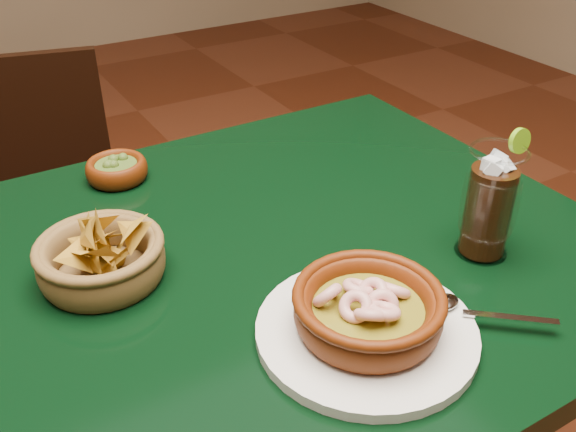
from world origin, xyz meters
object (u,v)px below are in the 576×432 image
dining_chair (41,230)px  shrimp_plate (368,315)px  dining_table (195,333)px  chip_basket (101,258)px  cola_drink (489,204)px

dining_chair → shrimp_plate: dining_chair is taller
dining_table → chip_basket: bearing=149.5°
dining_table → shrimp_plate: bearing=-57.9°
dining_table → dining_chair: dining_chair is taller
dining_chair → cola_drink: size_ratio=4.67×
dining_chair → dining_table: bearing=-82.7°
dining_table → chip_basket: (-0.10, 0.06, 0.13)m
dining_table → chip_basket: chip_basket is taller
dining_table → dining_chair: bearing=97.3°
dining_table → cola_drink: bearing=-22.7°
chip_basket → cola_drink: (0.47, -0.21, 0.05)m
chip_basket → cola_drink: size_ratio=1.11×
dining_chair → chip_basket: bearing=-90.6°
dining_table → shrimp_plate: shrimp_plate is taller
dining_chair → cola_drink: bearing=-61.7°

